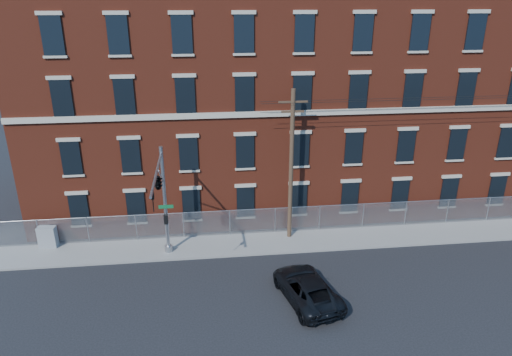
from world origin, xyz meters
The scene contains 8 objects.
ground centered at (0.00, 0.00, 0.00)m, with size 140.00×140.00×0.00m, color black.
sidewalk centered at (12.00, 5.00, 0.06)m, with size 65.00×3.00×0.12m, color gray.
mill_building centered at (12.00, 13.93, 8.15)m, with size 55.30×14.32×16.30m.
chain_link_fence centered at (12.00, 6.30, 1.06)m, with size 59.06×0.06×1.85m.
traffic_signal_mast centered at (-6.00, 2.18, 5.39)m, with size 0.90×6.75×7.00m.
utility_pole_near centered at (2.00, 5.60, 5.34)m, with size 1.80×0.28×10.00m.
pickup_truck centered at (1.67, -1.28, 0.71)m, with size 2.37×5.14×1.43m, color black.
utility_cabinet centered at (-13.77, 6.00, 0.83)m, with size 1.13×0.57×1.41m, color gray.
Camera 1 is at (-3.44, -21.80, 15.33)m, focal length 32.55 mm.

